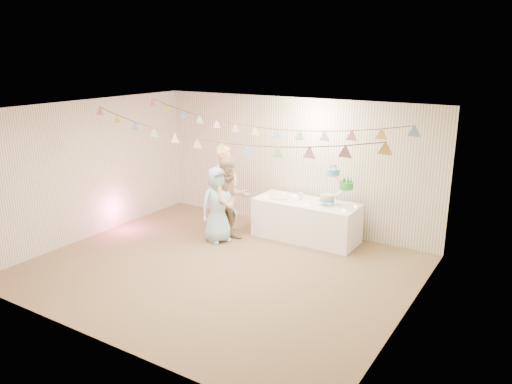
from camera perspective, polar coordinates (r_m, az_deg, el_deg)
The scene contains 25 objects.
floor at distance 8.32m, azimuth -4.14°, elevation -8.73°, with size 6.00×6.00×0.00m, color brown.
ceiling at distance 7.62m, azimuth -4.53°, elevation 9.36°, with size 6.00×6.00×0.00m, color silver.
back_wall at distance 9.93m, azimuth 4.22°, elevation 3.27°, with size 6.00×6.00×0.00m, color white.
front_wall at distance 6.14m, azimuth -18.26°, elevation -5.52°, with size 6.00×6.00×0.00m, color white.
left_wall at distance 9.89m, azimuth -18.51°, elevation 2.44°, with size 5.00×5.00×0.00m, color white.
right_wall at distance 6.63m, azimuth 17.17°, elevation -3.85°, with size 5.00×5.00×0.00m, color white.
table at distance 9.48m, azimuth 5.74°, elevation -3.23°, with size 1.97×0.79×0.74m, color white.
cake_stand at distance 9.09m, azimuth 9.11°, elevation 0.66°, with size 0.63×0.37×0.71m, color silver, non-canonical shape.
cake_bottom at distance 9.17m, azimuth 8.03°, elevation -0.91°, with size 0.31×0.31×0.15m, color #2BB8C9, non-canonical shape.
cake_middle at distance 9.11m, azimuth 10.37°, elevation 0.64°, with size 0.27×0.27×0.22m, color green, non-canonical shape.
cake_top_tier at distance 9.02m, azimuth 8.76°, elevation 2.34°, with size 0.25×0.25×0.19m, color #49A7E7, non-canonical shape.
platter at distance 9.56m, azimuth 2.70°, elevation -0.55°, with size 0.37×0.37×0.02m, color white.
posy at distance 9.45m, azimuth 5.11°, elevation -0.40°, with size 0.12×0.12×0.14m, color white, non-canonical shape.
person_adult_a at distance 9.71m, azimuth -3.43°, elevation 0.33°, with size 0.63×0.41×1.72m, color #EFA27D.
person_adult_b at distance 9.23m, azimuth -3.00°, elevation -0.87°, with size 0.78×0.61×1.61m, color tan.
person_child at distance 9.24m, azimuth -4.34°, elevation -1.43°, with size 0.70×0.46×1.43m, color #98C0D8.
bunting_back at distance 8.55m, azimuth -0.07°, elevation 8.43°, with size 5.60×1.10×0.40m, color pink, non-canonical shape.
bunting_front at distance 7.49m, azimuth -5.39°, elevation 7.08°, with size 5.60×0.90×0.36m, color #72A5E5, non-canonical shape.
tealight_0 at distance 9.60m, azimuth 1.12°, elevation -0.49°, with size 0.04×0.04×0.03m, color #FFD88C.
tealight_1 at distance 9.67m, azimuth 4.42°, elevation -0.42°, with size 0.04×0.04×0.03m, color #FFD88C.
tealight_2 at distance 9.13m, azimuth 5.75°, elevation -1.43°, with size 0.04×0.04×0.03m, color #FFD88C.
tealight_3 at distance 9.41m, azimuth 8.31°, elevation -0.99°, with size 0.04×0.04×0.03m, color #FFD88C.
tealight_4 at distance 8.89m, azimuth 10.03°, elevation -2.08°, with size 0.04×0.04×0.03m, color #FFD88C.
tealight_5 at distance 9.16m, azimuth 11.27°, elevation -1.62°, with size 0.04×0.04×0.03m, color #FFD88C.
tealight_6 at distance 9.79m, azimuth 3.14°, elevation -0.18°, with size 0.04×0.04×0.03m, color #FFD88C.
Camera 1 is at (4.49, -6.09, 3.45)m, focal length 35.00 mm.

